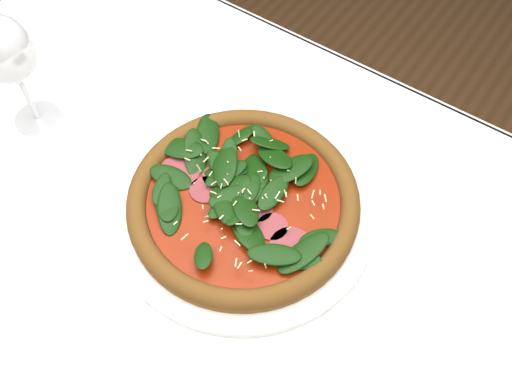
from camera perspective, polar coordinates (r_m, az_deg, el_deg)
The scene contains 5 objects.
ground at distance 1.47m, azimuth -3.03°, elevation -18.49°, with size 6.00×6.00×0.00m, color brown.
dining_table at distance 0.86m, azimuth -4.95°, elevation -7.19°, with size 1.21×0.81×0.75m.
plate at distance 0.78m, azimuth -1.25°, elevation -1.51°, with size 0.36×0.36×0.02m.
pizza at distance 0.76m, azimuth -1.28°, elevation -0.68°, with size 0.41×0.41×0.04m.
wine_glass at distance 0.86m, azimuth -23.69°, elevation 12.61°, with size 0.08×0.08×0.19m.
Camera 1 is at (0.28, -0.27, 1.42)m, focal length 40.00 mm.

